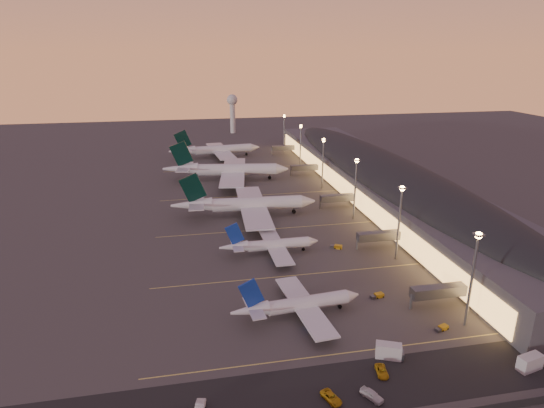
{
  "coord_description": "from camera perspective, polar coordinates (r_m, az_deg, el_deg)",
  "views": [
    {
      "loc": [
        -32.25,
        -129.46,
        67.05
      ],
      "look_at": [
        2.0,
        45.0,
        7.0
      ],
      "focal_mm": 30.0,
      "sensor_mm": 36.0,
      "label": 1
    }
  ],
  "objects": [
    {
      "name": "service_van_c",
      "position": [
        101.92,
        12.42,
        -22.34
      ],
      "size": [
        4.38,
        5.52,
        1.76
      ],
      "primitive_type": "imported",
      "rotation": [
        0.0,
        0.0,
        0.52
      ],
      "color": "silver",
      "rests_on": "ground"
    },
    {
      "name": "catering_truck_a",
      "position": [
        112.76,
        14.59,
        -17.47
      ],
      "size": [
        6.8,
        4.73,
        3.57
      ],
      "rotation": [
        0.0,
        0.0,
        -0.41
      ],
      "color": "silver",
      "rests_on": "ground"
    },
    {
      "name": "baggage_tug_a",
      "position": [
        126.66,
        20.55,
        -14.37
      ],
      "size": [
        3.91,
        2.53,
        1.09
      ],
      "rotation": [
        0.0,
        0.0,
        0.32
      ],
      "color": "gold",
      "rests_on": "ground"
    },
    {
      "name": "airliner_wide_far",
      "position": [
        304.21,
        -7.1,
        6.75
      ],
      "size": [
        60.48,
        55.42,
        19.34
      ],
      "rotation": [
        0.0,
        0.0,
        0.11
      ],
      "color": "silver",
      "rests_on": "ground"
    },
    {
      "name": "service_lane",
      "position": [
        104.55,
        10.37,
        -21.59
      ],
      "size": [
        260.0,
        16.0,
        0.01
      ],
      "color": "black",
      "rests_on": "ground"
    },
    {
      "name": "light_masts",
      "position": [
        211.95,
        8.03,
        4.97
      ],
      "size": [
        2.2,
        217.2,
        25.9
      ],
      "color": "slate",
      "rests_on": "ground"
    },
    {
      "name": "radar_tower",
      "position": [
        394.34,
        -4.99,
        12.02
      ],
      "size": [
        9.0,
        9.0,
        32.5
      ],
      "color": "silver",
      "rests_on": "ground"
    },
    {
      "name": "baggage_tug_c",
      "position": [
        164.76,
        8.12,
        -5.34
      ],
      "size": [
        4.42,
        3.35,
        1.24
      ],
      "rotation": [
        0.0,
        0.0,
        -0.48
      ],
      "color": "gold",
      "rests_on": "ground"
    },
    {
      "name": "airliner_wide_near",
      "position": [
        193.56,
        -3.44,
        -0.05
      ],
      "size": [
        61.62,
        56.14,
        19.72
      ],
      "rotation": [
        0.0,
        0.0,
        -0.05
      ],
      "color": "silver",
      "rests_on": "ground"
    },
    {
      "name": "baggage_tug_b",
      "position": [
        136.03,
        13.08,
        -11.14
      ],
      "size": [
        4.17,
        2.25,
        1.18
      ],
      "rotation": [
        0.0,
        0.0,
        0.17
      ],
      "color": "gold",
      "rests_on": "ground"
    },
    {
      "name": "catering_truck_b",
      "position": [
        120.85,
        29.74,
        -16.89
      ],
      "size": [
        6.64,
        3.67,
        3.53
      ],
      "rotation": [
        0.0,
        0.0,
        0.22
      ],
      "color": "silver",
      "rests_on": "ground"
    },
    {
      "name": "terminal_building",
      "position": [
        230.27,
        13.44,
        3.49
      ],
      "size": [
        56.35,
        255.0,
        17.46
      ],
      "color": "#47484C",
      "rests_on": "ground"
    },
    {
      "name": "ground",
      "position": [
        149.32,
        2.6,
        -8.04
      ],
      "size": [
        700.0,
        700.0,
        0.0
      ],
      "primitive_type": "plane",
      "color": "#403E3B"
    },
    {
      "name": "airliner_narrow_north",
      "position": [
        157.91,
        -0.27,
        -5.17
      ],
      "size": [
        34.9,
        31.07,
        12.51
      ],
      "rotation": [
        0.0,
        0.0,
        0.02
      ],
      "color": "silver",
      "rests_on": "ground"
    },
    {
      "name": "airliner_wide_mid",
      "position": [
        249.0,
        -5.76,
        4.28
      ],
      "size": [
        68.12,
        62.68,
        21.82
      ],
      "rotation": [
        0.0,
        0.0,
        -0.15
      ],
      "color": "silver",
      "rests_on": "ground"
    },
    {
      "name": "airliner_narrow_south",
      "position": [
        123.34,
        3.19,
        -12.48
      ],
      "size": [
        36.0,
        32.31,
        12.85
      ],
      "rotation": [
        0.0,
        0.0,
        0.1
      ],
      "color": "silver",
      "rests_on": "ground"
    },
    {
      "name": "lane_markings",
      "position": [
        185.07,
        -0.31,
        -2.58
      ],
      "size": [
        90.0,
        180.36,
        0.0
      ],
      "color": "#D8C659",
      "rests_on": "ground"
    },
    {
      "name": "service_van_d",
      "position": [
        108.37,
        13.61,
        -19.71
      ],
      "size": [
        3.13,
        5.28,
        1.38
      ],
      "primitive_type": "imported",
      "rotation": [
        0.0,
        0.0,
        -0.18
      ],
      "color": "gold",
      "rests_on": "ground"
    },
    {
      "name": "service_van_b",
      "position": [
        100.31,
        7.46,
        -22.93
      ],
      "size": [
        3.99,
        5.62,
        1.42
      ],
      "primitive_type": "imported",
      "rotation": [
        0.0,
        0.0,
        0.35
      ],
      "color": "gold",
      "rests_on": "ground"
    }
  ]
}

